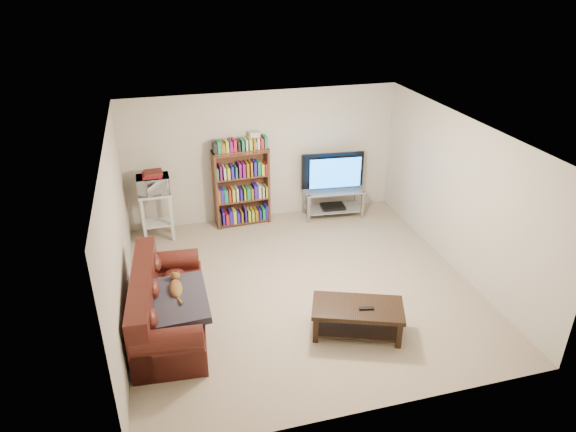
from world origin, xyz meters
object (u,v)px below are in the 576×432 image
object	(u,v)px
tv_stand	(333,198)
bookshelf	(242,186)
coffee_table	(357,314)
sofa	(164,309)

from	to	relation	value
tv_stand	bookshelf	xyz separation A→B (m)	(-1.72, 0.15, 0.37)
coffee_table	sofa	bearing A→B (deg)	-176.21
sofa	bookshelf	distance (m)	3.22
sofa	bookshelf	bearing A→B (deg)	65.03
tv_stand	bookshelf	size ratio (longest dim) A/B	0.79
coffee_table	bookshelf	distance (m)	3.66
sofa	bookshelf	xyz separation A→B (m)	(1.56, 2.78, 0.43)
sofa	bookshelf	world-z (taller)	bookshelf
coffee_table	bookshelf	world-z (taller)	bookshelf
sofa	tv_stand	xyz separation A→B (m)	(3.28, 2.63, 0.06)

